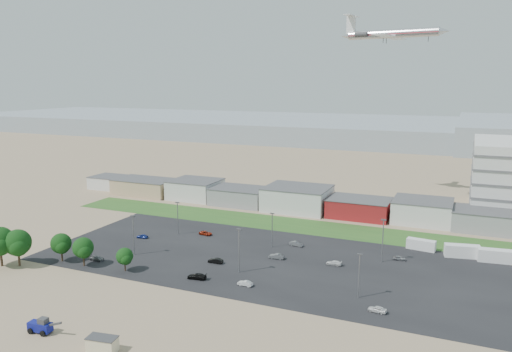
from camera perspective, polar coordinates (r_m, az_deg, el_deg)
The scene contains 33 objects.
ground at distance 113.04m, azimuth -4.09°, elevation -12.49°, with size 700.00×700.00×0.00m, color #967F5F.
parking_lot at distance 128.08m, azimuth 2.10°, elevation -9.61°, with size 120.00×50.00×0.01m, color black.
grass_strip at distance 158.30m, azimuth 4.61°, elevation -5.64°, with size 160.00×16.00×0.02m, color #2B5B22.
hills_backdrop at distance 409.14m, azimuth 22.06°, elevation 4.32°, with size 700.00×200.00×9.00m, color gray, non-canonical shape.
building_row at distance 180.23m, azimuth 1.45°, elevation -2.27°, with size 170.00×20.00×8.00m, color silver, non-canonical shape.
portable_shed at distance 91.73m, azimuth -17.15°, elevation -17.89°, with size 5.11×2.65×2.57m, color beige, non-canonical shape.
telehandler at distance 101.27m, azimuth -23.46°, elevation -15.36°, with size 7.06×2.35×2.94m, color navy, non-canonical shape.
box_trailer_a at distance 142.43m, azimuth 18.35°, elevation -7.46°, with size 7.48×2.34×2.80m, color silver, non-canonical shape.
box_trailer_b at distance 140.23m, azimuth 22.50°, elevation -7.93°, with size 8.65×2.70×3.24m, color silver, non-canonical shape.
box_trailer_c at distance 139.99m, azimuth 25.74°, elevation -8.22°, with size 8.60×2.69×3.23m, color silver, non-canonical shape.
tree_far_left at distance 137.50m, azimuth -27.22°, elevation -6.94°, with size 7.46×7.46×11.19m, color black, non-canonical shape.
tree_left at distance 135.89m, azimuth -25.57°, elevation -7.17°, with size 6.93×6.93×10.40m, color black, non-canonical shape.
tree_mid at distance 135.33m, azimuth -21.37°, elevation -7.41°, with size 5.46×5.46×8.19m, color black, non-canonical shape.
tree_right at distance 130.20m, azimuth -19.15°, elevation -7.98°, with size 5.43×5.43×8.14m, color black, non-canonical shape.
tree_near at distance 124.22m, azimuth -14.78°, elevation -9.05°, with size 4.32×4.32×6.47m, color black, non-canonical shape.
lightpole_front_l at distance 134.13m, azimuth -13.81°, elevation -6.60°, with size 1.24×0.52×10.58m, color slate, non-canonical shape.
lightpole_front_m at distance 118.79m, azimuth -1.96°, elevation -8.53°, with size 1.26×0.52×10.67m, color slate, non-canonical shape.
lightpole_front_r at distance 107.82m, azimuth 11.69°, elevation -11.12°, with size 1.13×0.47×9.59m, color slate, non-canonical shape.
lightpole_back_l at distance 149.32m, azimuth -8.93°, elevation -4.80°, with size 1.15×0.48×9.77m, color slate, non-canonical shape.
lightpole_back_m at distance 136.30m, azimuth 1.85°, elevation -6.21°, with size 1.13×0.47×9.62m, color slate, non-canonical shape.
lightpole_back_r at distance 129.22m, azimuth 14.28°, elevation -7.19°, with size 1.29×0.54×11.00m, color slate, non-canonical shape.
airliner at distance 194.15m, azimuth 15.33°, elevation 15.42°, with size 40.16×27.38×11.86m, color silver, non-canonical shape.
parked_car_2 at distance 103.93m, azimuth 13.69°, elevation -14.57°, with size 1.48×3.67×1.25m, color silver.
parked_car_3 at distance 117.27m, azimuth -6.78°, elevation -11.31°, with size 1.84×4.53×1.31m, color black.
parked_car_4 at distance 126.40m, azimuth -4.65°, elevation -9.62°, with size 1.34×3.83×1.26m, color black.
parked_car_5 at distance 148.82m, azimuth -12.86°, elevation -6.73°, with size 1.34×3.34×1.14m, color navy.
parked_car_7 at distance 129.07m, azimuth 2.38°, elevation -9.14°, with size 1.39×4.00×1.32m, color #595B5E.
parked_car_8 at distance 132.99m, azimuth 16.07°, elevation -9.01°, with size 1.30×3.22×1.10m, color #A5A5AA.
parked_car_9 at distance 148.78m, azimuth -5.77°, elevation -6.51°, with size 1.85×4.02×1.12m, color maroon.
parked_car_10 at distance 134.03m, azimuth -17.74°, elevation -8.93°, with size 1.67×4.10×1.19m, color #595B5E.
parked_car_11 at distance 138.86m, azimuth 4.65°, elevation -7.73°, with size 1.35×3.87×1.27m, color #595B5E.
parked_car_12 at distance 126.22m, azimuth 8.90°, elevation -9.79°, with size 1.57×3.85×1.12m, color silver.
parked_car_13 at distance 112.99m, azimuth -1.25°, elevation -12.16°, with size 1.22×3.50×1.15m, color silver.
Camera 1 is at (48.13, -92.10, 44.48)m, focal length 35.00 mm.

